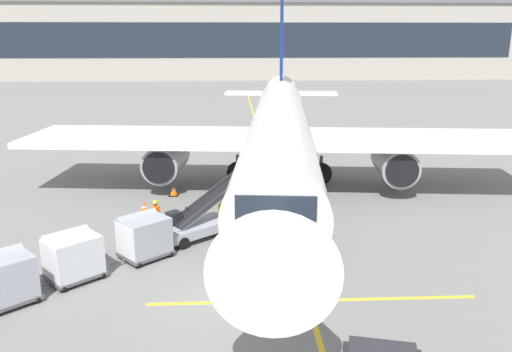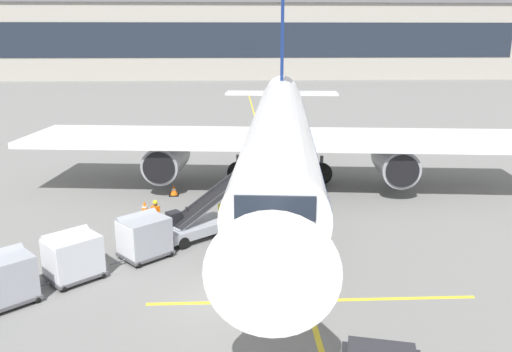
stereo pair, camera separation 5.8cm
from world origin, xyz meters
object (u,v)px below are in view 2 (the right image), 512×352
(parked_airplane, at_px, (280,132))
(safety_cone_wingtip, at_px, (145,208))
(baggage_cart_lead, at_px, (144,236))
(baggage_cart_third, at_px, (3,278))
(belt_loader, at_px, (200,219))
(baggage_cart_second, at_px, (72,255))
(ground_crew_by_carts, at_px, (156,215))
(safety_cone_engine_keepout, at_px, (174,190))
(ground_crew_marshaller, at_px, (152,227))
(ground_crew_by_loader, at_px, (224,211))

(parked_airplane, height_order, safety_cone_wingtip, parked_airplane)
(baggage_cart_lead, relative_size, baggage_cart_third, 1.00)
(belt_loader, distance_m, baggage_cart_lead, 3.23)
(baggage_cart_lead, distance_m, safety_cone_wingtip, 5.68)
(baggage_cart_second, bearing_deg, ground_crew_by_carts, 60.70)
(baggage_cart_third, height_order, safety_cone_engine_keepout, baggage_cart_third)
(baggage_cart_second, bearing_deg, safety_cone_wingtip, 78.39)
(ground_crew_by_carts, bearing_deg, ground_crew_marshaller, -87.59)
(ground_crew_by_loader, height_order, ground_crew_marshaller, same)
(parked_airplane, distance_m, safety_cone_wingtip, 9.58)
(parked_airplane, height_order, belt_loader, parked_airplane)
(baggage_cart_lead, distance_m, baggage_cart_third, 5.76)
(baggage_cart_third, xyz_separation_m, ground_crew_marshaller, (4.53, 4.79, -0.00))
(baggage_cart_lead, bearing_deg, baggage_cart_second, -141.18)
(baggage_cart_second, relative_size, ground_crew_marshaller, 1.47)
(baggage_cart_third, height_order, ground_crew_by_loader, baggage_cart_third)
(baggage_cart_lead, distance_m, ground_crew_marshaller, 1.00)
(baggage_cart_lead, relative_size, baggage_cart_second, 1.00)
(baggage_cart_third, bearing_deg, safety_cone_engine_keepout, 70.13)
(ground_crew_marshaller, bearing_deg, safety_cone_engine_keepout, 89.46)
(belt_loader, distance_m, safety_cone_engine_keepout, 6.94)
(ground_crew_marshaller, xyz_separation_m, safety_cone_wingtip, (-1.11, 4.59, -0.63))
(baggage_cart_second, xyz_separation_m, ground_crew_by_loader, (5.83, 4.95, -0.00))
(parked_airplane, relative_size, belt_loader, 8.29)
(parked_airplane, xyz_separation_m, baggage_cart_second, (-9.21, -12.31, -2.59))
(parked_airplane, height_order, safety_cone_engine_keepout, parked_airplane)
(baggage_cart_third, height_order, safety_cone_wingtip, baggage_cart_third)
(baggage_cart_second, relative_size, baggage_cart_third, 1.00)
(belt_loader, bearing_deg, safety_cone_wingtip, 133.98)
(ground_crew_by_carts, distance_m, safety_cone_engine_keepout, 6.34)
(parked_airplane, height_order, ground_crew_marshaller, parked_airplane)
(baggage_cart_second, bearing_deg, parked_airplane, 53.20)
(baggage_cart_second, distance_m, ground_crew_by_carts, 5.28)
(baggage_cart_third, distance_m, ground_crew_by_carts, 7.85)
(baggage_cart_third, height_order, ground_crew_marshaller, baggage_cart_third)
(ground_crew_by_loader, bearing_deg, ground_crew_marshaller, -147.77)
(belt_loader, bearing_deg, ground_crew_by_carts, 171.24)
(baggage_cart_second, bearing_deg, ground_crew_marshaller, 47.99)
(parked_airplane, bearing_deg, ground_crew_by_carts, -130.68)
(belt_loader, relative_size, baggage_cart_lead, 1.91)
(parked_airplane, height_order, ground_crew_by_loader, parked_airplane)
(parked_airplane, bearing_deg, baggage_cart_third, -128.07)
(ground_crew_by_loader, bearing_deg, parked_airplane, 65.37)
(safety_cone_engine_keepout, bearing_deg, ground_crew_by_carts, -91.31)
(ground_crew_by_carts, height_order, ground_crew_marshaller, same)
(baggage_cart_third, xyz_separation_m, safety_cone_engine_keepout, (4.61, 12.76, -0.68))
(ground_crew_by_loader, distance_m, ground_crew_by_carts, 3.27)
(baggage_cart_second, xyz_separation_m, ground_crew_by_carts, (2.58, 4.60, -0.00))
(baggage_cart_second, bearing_deg, safety_cone_engine_keepout, 75.96)
(baggage_cart_third, relative_size, ground_crew_by_loader, 1.47)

